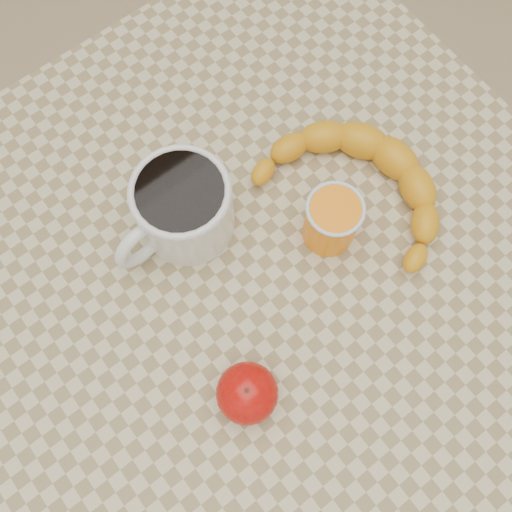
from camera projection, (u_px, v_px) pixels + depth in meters
ground at (256, 354)px, 1.40m from camera, size 3.00×3.00×0.00m
table at (256, 280)px, 0.77m from camera, size 0.80×0.80×0.75m
coffee_mug at (182, 208)px, 0.66m from camera, size 0.16×0.12×0.10m
orange_juice_glass at (332, 221)px, 0.66m from camera, size 0.07×0.07×0.08m
apple at (247, 393)px, 0.61m from camera, size 0.09×0.09×0.06m
banana at (360, 187)px, 0.70m from camera, size 0.30×0.35×0.05m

